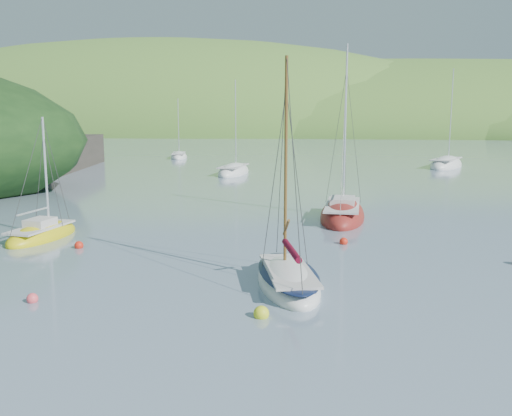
% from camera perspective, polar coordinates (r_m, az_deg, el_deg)
% --- Properties ---
extents(ground, '(700.00, 700.00, 0.00)m').
position_cam_1_polar(ground, '(18.64, -4.39, -10.63)').
color(ground, slate).
rests_on(ground, ground).
extents(shoreline_hills, '(690.00, 135.00, 56.00)m').
position_cam_1_polar(shoreline_hills, '(190.01, 5.25, 7.73)').
color(shoreline_hills, '#386F2A').
rests_on(shoreline_hills, ground).
extents(daysailer_white, '(3.70, 6.26, 9.06)m').
position_cam_1_polar(daysailer_white, '(21.51, 3.21, -7.22)').
color(daysailer_white, white).
rests_on(daysailer_white, ground).
extents(sloop_red, '(2.79, 7.68, 11.28)m').
position_cam_1_polar(sloop_red, '(34.84, 8.64, -0.74)').
color(sloop_red, maroon).
rests_on(sloop_red, ground).
extents(sailboat_yellow, '(2.52, 5.26, 6.75)m').
position_cam_1_polar(sailboat_yellow, '(31.25, -20.60, -2.55)').
color(sailboat_yellow, '#D2C70F').
rests_on(sailboat_yellow, ground).
extents(distant_sloop_a, '(3.08, 7.47, 10.43)m').
position_cam_1_polar(distant_sloop_a, '(58.92, -2.25, 3.58)').
color(distant_sloop_a, white).
rests_on(distant_sloop_a, ground).
extents(distant_sloop_b, '(5.96, 9.05, 12.19)m').
position_cam_1_polar(distant_sloop_b, '(69.60, 18.47, 4.05)').
color(distant_sloop_b, white).
rests_on(distant_sloop_b, ground).
extents(distant_sloop_c, '(3.57, 6.52, 8.83)m').
position_cam_1_polar(distant_sloop_c, '(79.36, -7.72, 5.07)').
color(distant_sloop_c, white).
rests_on(distant_sloop_c, ground).
extents(mooring_buoys, '(20.32, 11.05, 0.50)m').
position_cam_1_polar(mooring_buoys, '(23.12, 3.13, -6.24)').
color(mooring_buoys, yellow).
rests_on(mooring_buoys, ground).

